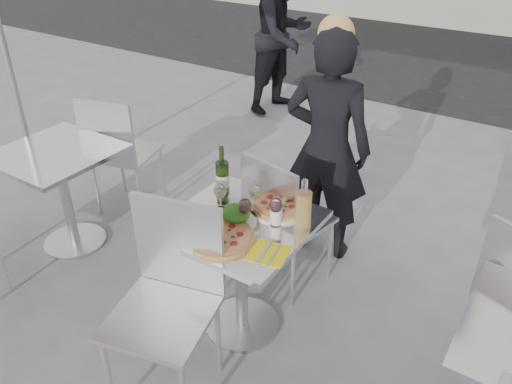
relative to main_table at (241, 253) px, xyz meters
The scene contains 21 objects.
ground 0.54m from the main_table, ahead, with size 80.00×80.00×0.00m, color slate.
street_asphalt 6.52m from the main_table, 90.00° to the left, with size 24.00×5.00×0.00m, color black.
main_table is the anchor object (origin of this frame).
side_table_left 1.50m from the main_table, behind, with size 0.72×0.72×0.75m.
chair_far 0.43m from the main_table, 90.88° to the left, with size 0.50×0.51×0.94m.
chair_near 0.48m from the main_table, 99.95° to the right, with size 0.56×0.57×1.02m.
side_chair_lfar 1.57m from the main_table, 161.12° to the left, with size 0.55×0.56×0.98m.
woman_diner 0.98m from the main_table, 88.53° to the left, with size 0.58×0.38×1.58m, color black.
pedestrian_a 3.59m from the main_table, 117.17° to the left, with size 0.84×0.65×1.73m, color black.
pizza_near 0.29m from the main_table, 85.44° to the right, with size 0.34×0.34×0.02m.
pizza_far 0.33m from the main_table, 64.34° to the left, with size 0.32×0.32×0.03m.
salad_plate 0.25m from the main_table, 158.90° to the right, with size 0.22×0.22×0.09m.
wine_bottle 0.44m from the main_table, 144.34° to the left, with size 0.07×0.08×0.29m.
carafe 0.46m from the main_table, 18.71° to the left, with size 0.08×0.08×0.29m.
sugar_shaker 0.32m from the main_table, 26.84° to the left, with size 0.06×0.06×0.11m.
wineglass_white_a 0.35m from the main_table, 167.75° to the left, with size 0.07×0.07×0.16m.
wineglass_white_b 0.34m from the main_table, 86.32° to the left, with size 0.07×0.07×0.16m.
wineglass_red_a 0.32m from the main_table, 20.49° to the right, with size 0.07×0.07×0.16m.
wineglass_red_b 0.37m from the main_table, 23.40° to the left, with size 0.07×0.07×0.16m.
napkin_left 0.41m from the main_table, 140.67° to the right, with size 0.19×0.20×0.01m.
napkin_right 0.38m from the main_table, 29.17° to the right, with size 0.21×0.21×0.01m.
Camera 1 is at (1.26, -1.75, 2.20)m, focal length 35.00 mm.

